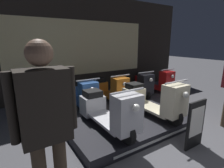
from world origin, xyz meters
name	(u,v)px	position (x,y,z in m)	size (l,w,h in m)	color
ground_plane	(197,162)	(0.00, 0.00, 0.00)	(30.00, 30.00, 0.00)	#4C4C51
shop_wall_back	(82,46)	(0.00, 4.14, 1.60)	(8.40, 0.09, 3.20)	#28231E
display_platform	(131,124)	(-0.20, 1.34, 0.09)	(2.51, 1.41, 0.19)	black
scooter_display_left	(107,110)	(-0.77, 1.33, 0.54)	(0.62, 1.65, 0.87)	black
scooter_display_right	(152,99)	(0.36, 1.33, 0.54)	(0.62, 1.65, 0.87)	black
scooter_backrow_0	(44,100)	(-1.52, 3.12, 0.35)	(0.62, 1.65, 0.87)	black
scooter_backrow_1	(80,94)	(-0.57, 3.12, 0.35)	(0.62, 1.65, 0.87)	black
scooter_backrow_2	(109,89)	(0.38, 3.12, 0.35)	(0.62, 1.65, 0.87)	black
scooter_backrow_3	(133,85)	(1.33, 3.12, 0.35)	(0.62, 1.65, 0.87)	black
scooter_backrow_4	(154,81)	(2.28, 3.12, 0.35)	(0.62, 1.65, 0.87)	black
person_left_browsing	(46,119)	(-2.02, 0.36, 1.07)	(0.60, 0.25, 1.79)	#473828
price_sign_board	(195,124)	(0.30, 0.26, 0.42)	(0.43, 0.04, 0.83)	black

